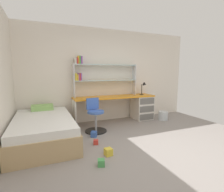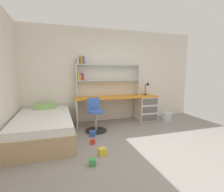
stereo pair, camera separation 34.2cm
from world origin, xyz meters
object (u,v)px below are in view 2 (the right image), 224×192
(toy_block_blue_1, at_px, (93,134))
(swivel_chair, at_px, (95,118))
(desk_lamp, at_px, (148,87))
(waste_bin, at_px, (167,117))
(toy_block_red_0, at_px, (93,141))
(bookshelf_hutch, at_px, (101,73))
(toy_block_yellow_2, at_px, (102,152))
(toy_block_green_3, at_px, (93,162))
(desk, at_px, (138,106))
(bed_platform, at_px, (44,127))

(toy_block_blue_1, bearing_deg, swivel_chair, 67.71)
(desk_lamp, height_order, waste_bin, desk_lamp)
(toy_block_red_0, bearing_deg, bookshelf_hutch, 69.68)
(toy_block_red_0, xyz_separation_m, toy_block_yellow_2, (0.06, -0.52, 0.02))
(swivel_chair, distance_m, toy_block_green_3, 1.61)
(toy_block_yellow_2, relative_size, toy_block_green_3, 1.19)
(desk, height_order, toy_block_green_3, desk)
(desk, bearing_deg, toy_block_green_3, -130.58)
(desk_lamp, bearing_deg, bookshelf_hutch, 172.05)
(desk, relative_size, desk_lamp, 6.17)
(desk_lamp, xyz_separation_m, toy_block_blue_1, (-1.86, -0.88, -0.94))
(bed_platform, bearing_deg, toy_block_blue_1, -10.03)
(waste_bin, relative_size, toy_block_yellow_2, 2.26)
(desk_lamp, distance_m, toy_block_green_3, 3.11)
(bookshelf_hutch, xyz_separation_m, waste_bin, (1.86, -0.56, -1.28))
(bookshelf_hutch, bearing_deg, desk_lamp, -7.95)
(bookshelf_hutch, xyz_separation_m, toy_block_yellow_2, (-0.48, -2.00, -1.35))
(bookshelf_hutch, height_order, desk_lamp, bookshelf_hutch)
(bed_platform, distance_m, toy_block_green_3, 1.60)
(toy_block_red_0, relative_size, toy_block_blue_1, 0.74)
(toy_block_blue_1, xyz_separation_m, toy_block_green_3, (-0.24, -1.20, -0.01))
(bookshelf_hutch, height_order, toy_block_green_3, bookshelf_hutch)
(desk_lamp, relative_size, toy_block_red_0, 4.19)
(desk_lamp, xyz_separation_m, toy_block_yellow_2, (-1.88, -1.80, -0.94))
(desk_lamp, bearing_deg, toy_block_red_0, -146.64)
(desk_lamp, height_order, swivel_chair, desk_lamp)
(swivel_chair, height_order, waste_bin, swivel_chair)
(desk_lamp, bearing_deg, bed_platform, -166.52)
(bed_platform, distance_m, toy_block_yellow_2, 1.51)
(desk, distance_m, desk_lamp, 0.65)
(swivel_chair, height_order, toy_block_green_3, swivel_chair)
(waste_bin, height_order, toy_block_blue_1, waste_bin)
(desk, height_order, bookshelf_hutch, bookshelf_hutch)
(swivel_chair, xyz_separation_m, toy_block_yellow_2, (-0.16, -1.27, -0.26))
(bookshelf_hutch, bearing_deg, waste_bin, -16.68)
(waste_bin, distance_m, toy_block_red_0, 2.58)
(toy_block_red_0, distance_m, toy_block_blue_1, 0.41)
(waste_bin, bearing_deg, toy_block_yellow_2, -148.45)
(bed_platform, height_order, toy_block_red_0, bed_platform)
(bookshelf_hutch, xyz_separation_m, swivel_chair, (-0.32, -0.73, -1.09))
(swivel_chair, height_order, toy_block_blue_1, swivel_chair)
(toy_block_green_3, bearing_deg, bed_platform, 119.66)
(bookshelf_hutch, distance_m, swivel_chair, 1.35)
(desk_lamp, distance_m, waste_bin, 1.05)
(toy_block_red_0, bearing_deg, desk_lamp, 33.36)
(desk, distance_m, toy_block_red_0, 2.12)
(swivel_chair, height_order, toy_block_red_0, swivel_chair)
(bed_platform, relative_size, toy_block_blue_1, 16.51)
(toy_block_yellow_2, distance_m, toy_block_green_3, 0.36)
(bed_platform, distance_m, toy_block_red_0, 1.14)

